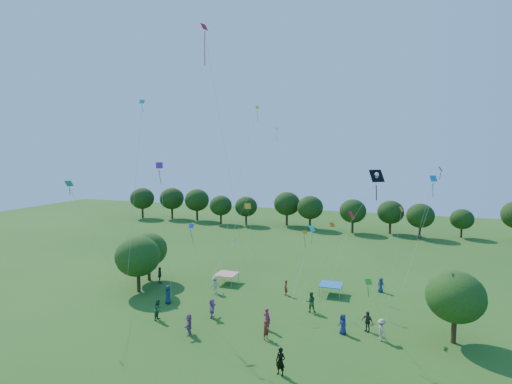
% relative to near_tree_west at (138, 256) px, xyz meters
% --- Properties ---
extents(near_tree_west, '(4.61, 4.61, 5.83)m').
position_rel_near_tree_west_xyz_m(near_tree_west, '(0.00, 0.00, 0.00)').
color(near_tree_west, '#422B19').
rests_on(near_tree_west, ground).
extents(near_tree_north, '(4.18, 4.18, 5.42)m').
position_rel_near_tree_west_xyz_m(near_tree_north, '(-1.16, 3.53, -0.22)').
color(near_tree_north, '#422B19').
rests_on(near_tree_north, ground).
extents(near_tree_east, '(4.29, 4.29, 5.55)m').
position_rel_near_tree_west_xyz_m(near_tree_east, '(29.38, -1.52, -0.13)').
color(near_tree_east, '#422B19').
rests_on(near_tree_east, ground).
extents(treeline, '(88.01, 8.77, 6.77)m').
position_rel_near_tree_west_xyz_m(treeline, '(11.74, 39.92, 0.35)').
color(treeline, '#422B19').
rests_on(treeline, ground).
extents(tent_red_stripe, '(2.20, 2.20, 1.10)m').
position_rel_near_tree_west_xyz_m(tent_red_stripe, '(7.55, 5.48, -2.71)').
color(tent_red_stripe, red).
rests_on(tent_red_stripe, ground).
extents(tent_blue, '(2.20, 2.20, 1.10)m').
position_rel_near_tree_west_xyz_m(tent_blue, '(18.99, 5.75, -2.71)').
color(tent_blue, blue).
rests_on(tent_blue, ground).
extents(man_in_black, '(0.75, 0.56, 1.82)m').
position_rel_near_tree_west_xyz_m(man_in_black, '(18.20, -10.12, -2.84)').
color(man_in_black, black).
rests_on(man_in_black, ground).
extents(crowd_person_0, '(0.75, 0.99, 1.78)m').
position_rel_near_tree_west_xyz_m(crowd_person_0, '(4.67, -1.87, -2.86)').
color(crowd_person_0, '#1A324C').
rests_on(crowd_person_0, ground).
extents(crowd_person_1, '(0.60, 0.67, 1.51)m').
position_rel_near_tree_west_xyz_m(crowd_person_1, '(15.80, -5.74, -2.99)').
color(crowd_person_1, maroon).
rests_on(crowd_person_1, ground).
extents(crowd_person_2, '(0.54, 0.93, 1.82)m').
position_rel_near_tree_west_xyz_m(crowd_person_2, '(5.86, -5.34, -2.84)').
color(crowd_person_2, '#235332').
rests_on(crowd_person_2, ground).
extents(crowd_person_3, '(1.20, 1.14, 1.75)m').
position_rel_near_tree_west_xyz_m(crowd_person_3, '(7.65, 2.27, -2.87)').
color(crowd_person_3, '#B5AC91').
rests_on(crowd_person_3, ground).
extents(crowd_person_4, '(0.95, 1.17, 1.83)m').
position_rel_near_tree_west_xyz_m(crowd_person_4, '(0.61, 2.98, -2.83)').
color(crowd_person_4, '#433836').
rests_on(crowd_person_4, ground).
extents(crowd_person_5, '(1.01, 1.66, 1.68)m').
position_rel_near_tree_west_xyz_m(crowd_person_5, '(10.07, -3.43, -2.91)').
color(crowd_person_5, '#9E5C9A').
rests_on(crowd_person_5, ground).
extents(crowd_person_6, '(0.85, 0.70, 1.52)m').
position_rel_near_tree_west_xyz_m(crowd_person_6, '(23.73, 8.22, -2.99)').
color(crowd_person_6, navy).
rests_on(crowd_person_6, ground).
extents(crowd_person_7, '(0.79, 0.66, 1.81)m').
position_rel_near_tree_west_xyz_m(crowd_person_7, '(15.33, -4.11, -2.84)').
color(crowd_person_7, '#971B44').
rests_on(crowd_person_7, ground).
extents(crowd_person_8, '(1.03, 0.76, 1.87)m').
position_rel_near_tree_west_xyz_m(crowd_person_8, '(17.94, 0.71, -2.81)').
color(crowd_person_8, '#2F6029').
rests_on(crowd_person_8, ground).
extents(crowd_person_9, '(0.96, 1.23, 1.72)m').
position_rel_near_tree_west_xyz_m(crowd_person_9, '(24.22, -2.96, -2.89)').
color(crowd_person_9, '#AE9F8B').
rests_on(crowd_person_9, ground).
extents(crowd_person_10, '(1.08, 0.91, 1.69)m').
position_rel_near_tree_west_xyz_m(crowd_person_10, '(23.07, -1.70, -2.90)').
color(crowd_person_10, '#362E2B').
rests_on(crowd_person_10, ground).
extents(crowd_person_11, '(1.07, 1.68, 1.69)m').
position_rel_near_tree_west_xyz_m(crowd_person_11, '(9.76, -7.01, -2.90)').
color(crowd_person_11, '#975885').
rests_on(crowd_person_11, ground).
extents(crowd_person_12, '(0.88, 0.85, 1.62)m').
position_rel_near_tree_west_xyz_m(crowd_person_12, '(21.26, -2.77, -2.94)').
color(crowd_person_12, navy).
rests_on(crowd_person_12, ground).
extents(crowd_person_13, '(0.60, 0.69, 1.56)m').
position_rel_near_tree_west_xyz_m(crowd_person_13, '(14.70, 4.04, -2.97)').
color(crowd_person_13, maroon).
rests_on(crowd_person_13, ground).
extents(pirate_kite, '(6.95, 3.29, 11.85)m').
position_rel_near_tree_west_xyz_m(pirate_kite, '(23.36, -3.47, 8.65)').
color(pirate_kite, black).
extents(red_high_kite, '(5.10, 1.34, 24.83)m').
position_rel_near_tree_west_xyz_m(red_high_kite, '(8.81, -0.11, 17.06)').
color(red_high_kite, red).
extents(small_kite_0, '(2.09, 3.91, 7.95)m').
position_rel_near_tree_west_xyz_m(small_kite_0, '(21.12, 1.30, 4.42)').
color(small_kite_0, red).
extents(small_kite_1, '(0.66, 3.73, 5.82)m').
position_rel_near_tree_west_xyz_m(small_kite_1, '(16.90, 1.81, 2.10)').
color(small_kite_1, orange).
extents(small_kite_2, '(1.51, 0.61, 8.17)m').
position_rel_near_tree_west_xyz_m(small_kite_2, '(11.47, 2.11, 4.43)').
color(small_kite_2, orange).
extents(small_kite_3, '(1.34, 3.22, 4.12)m').
position_rel_near_tree_west_xyz_m(small_kite_3, '(23.38, -4.84, 0.92)').
color(small_kite_3, '#1C8F1A').
extents(small_kite_4, '(2.79, 0.99, 11.00)m').
position_rel_near_tree_west_xyz_m(small_kite_4, '(27.78, 5.93, 6.66)').
color(small_kite_4, '#137DBF').
extents(small_kite_5, '(1.29, 0.56, 12.24)m').
position_rel_near_tree_west_xyz_m(small_kite_5, '(5.04, -3.15, 7.55)').
color(small_kite_5, purple).
extents(small_kite_6, '(4.79, 8.13, 16.10)m').
position_rel_near_tree_west_xyz_m(small_kite_6, '(9.91, 10.36, 8.98)').
color(small_kite_6, white).
extents(small_kite_7, '(1.16, 4.95, 6.15)m').
position_rel_near_tree_west_xyz_m(small_kite_7, '(17.36, 2.88, 2.75)').
color(small_kite_7, '#0ED2C5').
extents(small_kite_8, '(8.06, 5.34, 5.32)m').
position_rel_near_tree_west_xyz_m(small_kite_8, '(19.57, 9.44, 1.80)').
color(small_kite_8, '#D75C0C').
extents(small_kite_9, '(1.09, 2.79, 8.77)m').
position_rel_near_tree_west_xyz_m(small_kite_9, '(25.18, -0.45, 4.34)').
color(small_kite_9, orange).
extents(small_kite_10, '(3.10, 5.68, 18.41)m').
position_rel_near_tree_west_xyz_m(small_kite_10, '(8.82, 8.27, 10.54)').
color(small_kite_10, '#FFF516').
extents(small_kite_11, '(4.12, 2.59, 10.68)m').
position_rel_near_tree_west_xyz_m(small_kite_11, '(-1.12, -6.63, 6.35)').
color(small_kite_11, '#17823C').
extents(small_kite_12, '(0.43, 2.19, 7.57)m').
position_rel_near_tree_west_xyz_m(small_kite_12, '(9.94, -6.29, 3.49)').
color(small_kite_12, '#113BB0').
extents(small_kite_13, '(3.73, 6.99, 11.64)m').
position_rel_near_tree_west_xyz_m(small_kite_13, '(28.63, 10.95, 6.87)').
color(small_kite_13, '#9C1A94').
extents(small_kite_14, '(0.58, 5.40, 2.84)m').
position_rel_near_tree_west_xyz_m(small_kite_14, '(6.82, 8.09, -0.39)').
color(small_kite_14, silver).
extents(small_kite_15, '(0.67, 2.97, 18.01)m').
position_rel_near_tree_west_xyz_m(small_kite_15, '(2.25, -2.61, 10.54)').
color(small_kite_15, '#0BA791').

